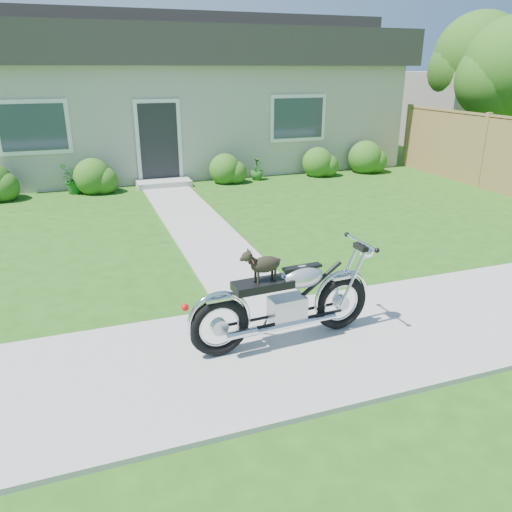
{
  "coord_description": "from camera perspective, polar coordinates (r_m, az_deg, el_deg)",
  "views": [
    {
      "loc": [
        -3.59,
        -4.47,
        2.95
      ],
      "look_at": [
        -1.63,
        1.0,
        0.75
      ],
      "focal_mm": 35.0,
      "sensor_mm": 36.0,
      "label": 1
    }
  ],
  "objects": [
    {
      "name": "walkway",
      "position": [
        10.13,
        -6.95,
        3.73
      ],
      "size": [
        1.2,
        8.0,
        0.03
      ],
      "primitive_type": "cube",
      "color": "#9E9B93",
      "rests_on": "ground"
    },
    {
      "name": "tree_far",
      "position": [
        20.54,
        24.43,
        19.43
      ],
      "size": [
        3.15,
        3.15,
        4.84
      ],
      "color": "#3D2B1C",
      "rests_on": "ground"
    },
    {
      "name": "motorcycle_with_dog",
      "position": [
        5.54,
        3.57,
        -5.02
      ],
      "size": [
        2.22,
        0.6,
        1.14
      ],
      "rotation": [
        0.0,
        0.0,
        0.06
      ],
      "color": "black",
      "rests_on": "sidewalk"
    },
    {
      "name": "house",
      "position": [
        16.87,
        -7.77,
        17.85
      ],
      "size": [
        12.6,
        7.03,
        4.5
      ],
      "color": "#A9A498",
      "rests_on": "ground"
    },
    {
      "name": "ground",
      "position": [
        6.45,
        17.05,
        -7.48
      ],
      "size": [
        80.0,
        80.0,
        0.0
      ],
      "primitive_type": "plane",
      "color": "#235114",
      "rests_on": "ground"
    },
    {
      "name": "potted_plant_left",
      "position": [
        13.27,
        -20.1,
        8.24
      ],
      "size": [
        0.73,
        0.79,
        0.73
      ],
      "primitive_type": "imported",
      "rotation": [
        0.0,
        0.0,
        4.42
      ],
      "color": "#165517",
      "rests_on": "ground"
    },
    {
      "name": "shrub_row",
      "position": [
        13.65,
        -5.04,
        9.88
      ],
      "size": [
        11.06,
        1.01,
        1.01
      ],
      "color": "#2C5A17",
      "rests_on": "ground"
    },
    {
      "name": "potted_plant_right",
      "position": [
        14.09,
        0.11,
        9.96
      ],
      "size": [
        0.36,
        0.36,
        0.64
      ],
      "primitive_type": "imported",
      "rotation": [
        0.0,
        0.0,
        1.59
      ],
      "color": "#1F5C19",
      "rests_on": "ground"
    },
    {
      "name": "sidewalk",
      "position": [
        6.44,
        17.07,
        -7.33
      ],
      "size": [
        24.0,
        2.2,
        0.04
      ],
      "primitive_type": "cube",
      "color": "#9E9B93",
      "rests_on": "ground"
    },
    {
      "name": "fence",
      "position": [
        14.36,
        24.57,
        10.85
      ],
      "size": [
        0.12,
        6.62,
        1.9
      ],
      "color": "olive",
      "rests_on": "ground"
    }
  ]
}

